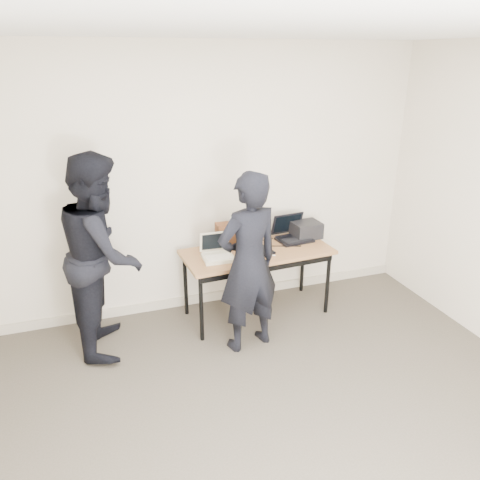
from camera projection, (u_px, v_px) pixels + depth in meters
name	position (u px, v px, depth m)	size (l,w,h in m)	color
room	(311.00, 274.00, 2.77)	(4.60, 4.60, 2.80)	#464035
desk	(258.00, 256.00, 4.73)	(1.54, 0.74, 0.72)	brown
laptop_beige	(217.00, 254.00, 4.52)	(0.30, 0.30, 0.24)	beige
laptop_center	(255.00, 246.00, 4.68)	(0.34, 0.33, 0.23)	black
laptop_right	(292.00, 234.00, 4.99)	(0.39, 0.37, 0.26)	black
leather_satchel	(234.00, 234.00, 4.81)	(0.37, 0.19, 0.25)	#5A3017
tissue	(236.00, 219.00, 4.76)	(0.13, 0.10, 0.08)	white
equipment_box	(306.00, 230.00, 5.03)	(0.29, 0.25, 0.17)	black
power_brick	(243.00, 259.00, 4.49)	(0.08, 0.05, 0.03)	black
cables	(262.00, 250.00, 4.72)	(1.15, 0.48, 0.01)	silver
person_typist	(248.00, 263.00, 4.14)	(0.61, 0.40, 1.68)	black
person_observer	(102.00, 254.00, 4.15)	(0.89, 0.69, 1.83)	black
baseboard	(213.00, 296.00, 5.22)	(4.50, 0.03, 0.10)	#B5AA96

